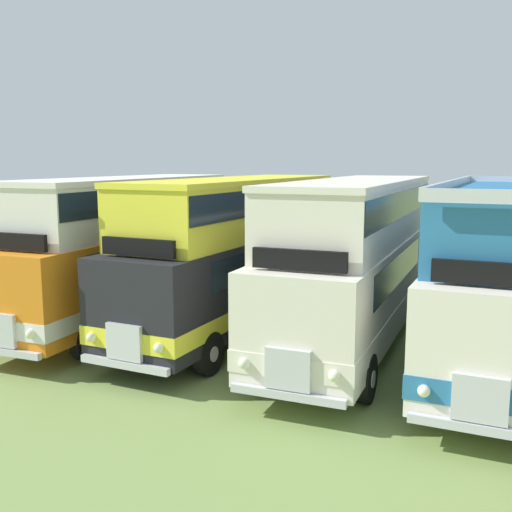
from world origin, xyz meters
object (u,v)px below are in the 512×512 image
at_px(bus_first_in_row, 125,243).
at_px(bus_fourth_in_row, 499,269).
at_px(bus_third_in_row, 357,255).
at_px(bus_second_in_row, 237,248).

distance_m(bus_first_in_row, bus_fourth_in_row, 10.74).
relative_size(bus_first_in_row, bus_third_in_row, 0.93).
xyz_separation_m(bus_first_in_row, bus_fourth_in_row, (10.73, 0.41, -0.11)).
distance_m(bus_first_in_row, bus_third_in_row, 7.18).
height_order(bus_first_in_row, bus_fourth_in_row, bus_fourth_in_row).
xyz_separation_m(bus_second_in_row, bus_fourth_in_row, (7.15, -0.11, -0.11)).
xyz_separation_m(bus_second_in_row, bus_third_in_row, (3.57, 0.04, 0.00)).
relative_size(bus_second_in_row, bus_third_in_row, 0.96).
relative_size(bus_first_in_row, bus_second_in_row, 0.97).
bearing_deg(bus_third_in_row, bus_second_in_row, -179.29).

